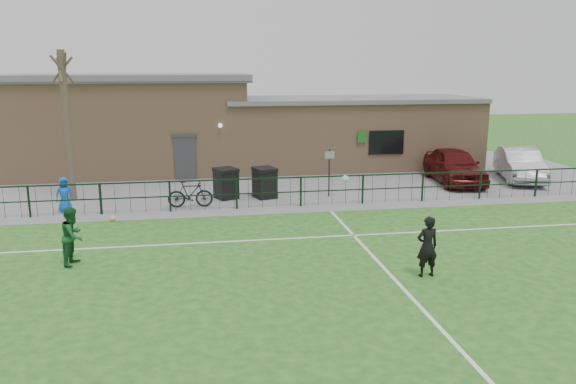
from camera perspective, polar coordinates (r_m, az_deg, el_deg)
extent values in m
plane|color=#245C1B|center=(14.33, 3.29, -9.51)|extent=(90.00, 90.00, 0.00)
cube|color=slate|center=(27.14, -2.92, 1.29)|extent=(34.00, 13.00, 0.02)
cube|color=white|center=(21.63, -1.21, -1.71)|extent=(28.00, 0.10, 0.01)
cube|color=white|center=(18.02, 0.52, -4.72)|extent=(28.00, 0.10, 0.01)
cube|color=white|center=(14.87, 10.93, -8.86)|extent=(0.10, 16.00, 0.01)
cube|color=black|center=(21.68, -1.29, -0.06)|extent=(28.00, 0.10, 1.20)
cylinder|color=#4C3B2E|center=(24.09, -21.53, 6.14)|extent=(0.30, 0.30, 6.00)
cube|color=black|center=(23.25, -6.32, 0.78)|extent=(1.06, 1.11, 1.18)
cube|color=black|center=(23.26, -2.39, 0.85)|extent=(1.01, 1.08, 1.18)
cylinder|color=black|center=(23.46, 4.20, 1.96)|extent=(0.06, 0.06, 2.00)
imported|color=#4C0D0E|center=(27.29, 16.54, 2.59)|extent=(2.41, 4.92, 1.61)
imported|color=#A1A3A8|center=(28.93, 22.50, 2.60)|extent=(2.98, 4.89, 1.52)
imported|color=black|center=(22.01, -9.90, -0.21)|extent=(1.74, 0.55, 1.04)
imported|color=blue|center=(22.53, -21.76, -0.28)|extent=(0.75, 0.62, 1.33)
imported|color=black|center=(15.11, 13.96, -5.39)|extent=(0.63, 0.44, 1.63)
sphere|color=white|center=(16.97, 5.85, 1.32)|extent=(0.22, 0.22, 0.22)
imported|color=#175329|center=(16.65, -21.00, -4.18)|extent=(0.78, 0.91, 1.63)
sphere|color=white|center=(20.87, -17.39, -2.58)|extent=(0.21, 0.21, 0.21)
cube|color=tan|center=(29.80, -3.61, 5.72)|extent=(24.00, 5.00, 3.50)
cube|color=tan|center=(29.64, -15.95, 9.78)|extent=(11.52, 5.00, 1.20)
cube|color=#585A60|center=(29.61, -16.04, 11.17)|extent=(12.02, 5.40, 0.28)
cube|color=#585A60|center=(30.61, 6.35, 9.33)|extent=(13.44, 5.30, 0.22)
cube|color=#383A3D|center=(27.26, -10.40, 3.37)|extent=(1.00, 0.08, 2.10)
cube|color=black|center=(28.76, 9.96, 4.99)|extent=(1.80, 0.08, 1.20)
cube|color=#19661E|center=(28.28, 7.52, 5.55)|extent=(0.45, 0.04, 0.55)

